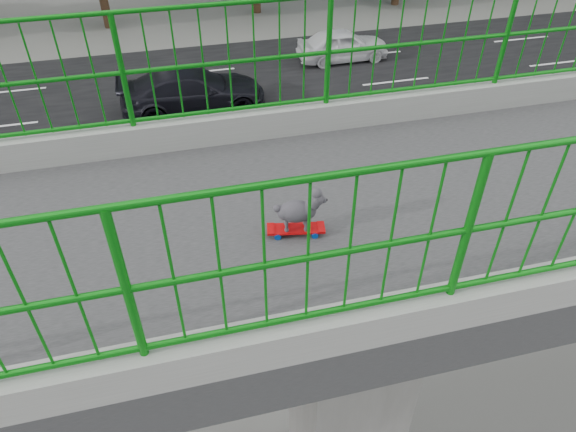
# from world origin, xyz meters

# --- Properties ---
(road) EXTENTS (18.00, 90.00, 0.02)m
(road) POSITION_xyz_m (-13.00, 0.00, 0.01)
(road) COLOR black
(road) RESTS_ON ground
(footbridge) EXTENTS (3.00, 24.00, 7.00)m
(footbridge) POSITION_xyz_m (0.00, 0.00, 5.22)
(footbridge) COLOR #2D2D2F
(footbridge) RESTS_ON ground
(railing) EXTENTS (3.00, 24.00, 1.42)m
(railing) POSITION_xyz_m (0.00, 0.00, 7.21)
(railing) COLOR gray
(railing) RESTS_ON footbridge
(skateboard) EXTENTS (0.23, 0.50, 0.06)m
(skateboard) POSITION_xyz_m (0.24, -0.76, 7.05)
(skateboard) COLOR red
(skateboard) RESTS_ON footbridge
(poodle) EXTENTS (0.23, 0.43, 0.36)m
(poodle) POSITION_xyz_m (0.25, -0.74, 7.26)
(poodle) COLOR #2D2A2F
(poodle) RESTS_ON skateboard
(car_0) EXTENTS (1.62, 4.02, 1.37)m
(car_0) POSITION_xyz_m (-6.00, -1.87, 0.69)
(car_0) COLOR #BC071A
(car_0) RESTS_ON ground
(car_3) EXTENTS (2.23, 5.50, 1.60)m
(car_3) POSITION_xyz_m (-15.60, -0.63, 0.80)
(car_3) COLOR black
(car_3) RESTS_ON ground
(car_4) EXTENTS (1.66, 4.13, 1.41)m
(car_4) POSITION_xyz_m (-18.80, 6.50, 0.70)
(car_4) COLOR silver
(car_4) RESTS_ON ground
(car_5) EXTENTS (1.44, 4.12, 1.36)m
(car_5) POSITION_xyz_m (-6.00, 8.18, 0.68)
(car_5) COLOR #9C9CA1
(car_5) RESTS_ON ground
(car_6) EXTENTS (2.65, 5.74, 1.60)m
(car_6) POSITION_xyz_m (-9.20, -1.86, 0.80)
(car_6) COLOR black
(car_6) RESTS_ON ground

